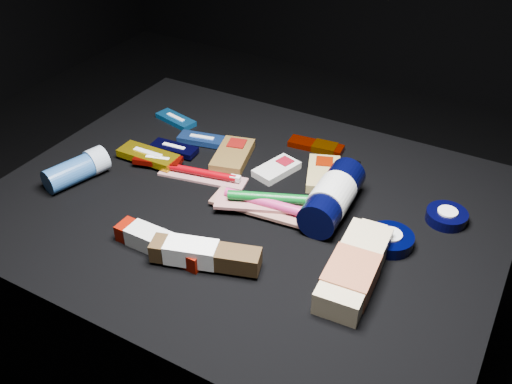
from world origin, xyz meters
The scene contains 21 objects.
ground centered at (0.00, 0.00, 0.00)m, with size 3.00×3.00×0.00m, color black.
cloth_table centered at (0.00, 0.00, 0.20)m, with size 0.98×0.78×0.40m, color black.
luna_bar_0 centered at (-0.31, 0.19, 0.41)m, with size 0.11×0.06×0.01m.
luna_bar_1 centered at (-0.20, 0.14, 0.41)m, with size 0.12×0.06×0.01m.
luna_bar_2 centered at (-0.23, 0.08, 0.41)m, with size 0.11×0.05×0.01m.
luna_bar_3 centered at (-0.26, 0.02, 0.42)m, with size 0.14×0.05×0.02m.
luna_bar_4 centered at (-0.23, 0.01, 0.42)m, with size 0.11×0.07×0.01m.
clif_bar_0 centered at (-0.11, 0.12, 0.41)m, with size 0.10×0.14×0.02m.
clif_bar_1 centered at (0.01, 0.12, 0.41)m, with size 0.08×0.11×0.02m.
clif_bar_2 centered at (0.10, 0.15, 0.41)m, with size 0.10×0.14×0.02m.
power_bar centered at (0.04, 0.25, 0.41)m, with size 0.13×0.05×0.02m.
lotion_bottle centered at (0.16, 0.05, 0.44)m, with size 0.08×0.23×0.08m.
cream_tin_upper centered at (0.36, 0.13, 0.41)m, with size 0.08×0.08×0.02m.
cream_tin_lower centered at (0.29, 0.01, 0.41)m, with size 0.08×0.08×0.03m.
bodywash_bottle centered at (0.27, -0.11, 0.42)m, with size 0.09×0.23×0.05m.
deodorant_stick centered at (-0.34, -0.11, 0.43)m, with size 0.09×0.14×0.06m.
toothbrush_pack_0 centered at (-0.12, 0.02, 0.41)m, with size 0.19×0.08×0.02m.
toothbrush_pack_1 centered at (0.07, -0.01, 0.42)m, with size 0.25×0.08×0.03m.
toothbrush_pack_2 centered at (0.07, 0.00, 0.42)m, with size 0.24×0.14×0.03m.
toothpaste_carton_red centered at (-0.07, -0.20, 0.42)m, with size 0.18×0.04×0.03m.
toothpaste_carton_green centered at (0.02, -0.20, 0.42)m, with size 0.19×0.10×0.04m.
Camera 1 is at (0.46, -0.78, 1.08)m, focal length 40.00 mm.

